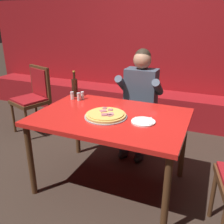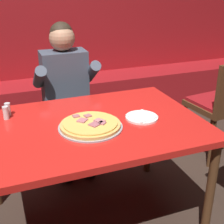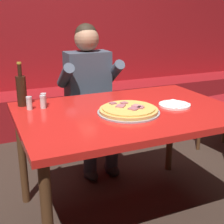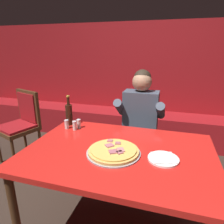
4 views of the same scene
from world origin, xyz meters
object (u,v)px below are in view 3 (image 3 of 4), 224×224
object	(u,v)px
diner_seated_blue_shirt	(91,92)
shaker_red_pepper_flakes	(43,102)
pizza	(129,110)
main_dining_table	(127,121)
shaker_black_pepper	(44,100)
shaker_parmesan	(29,104)
plate_white_paper	(174,105)
beer_bottle	(21,90)

from	to	relation	value
diner_seated_blue_shirt	shaker_red_pepper_flakes	bearing A→B (deg)	-134.94
shaker_red_pepper_flakes	pizza	bearing A→B (deg)	-33.97
pizza	shaker_red_pepper_flakes	world-z (taller)	shaker_red_pepper_flakes
main_dining_table	pizza	bearing A→B (deg)	-111.18
pizza	shaker_red_pepper_flakes	xyz separation A→B (m)	(-0.47, 0.31, 0.02)
diner_seated_blue_shirt	shaker_black_pepper	bearing A→B (deg)	-137.22
shaker_red_pepper_flakes	shaker_parmesan	xyz separation A→B (m)	(-0.09, 0.01, 0.00)
main_dining_table	diner_seated_blue_shirt	distance (m)	0.77
main_dining_table	shaker_black_pepper	world-z (taller)	shaker_black_pepper
shaker_black_pepper	diner_seated_blue_shirt	world-z (taller)	diner_seated_blue_shirt
plate_white_paper	shaker_parmesan	xyz separation A→B (m)	(-0.90, 0.31, 0.03)
shaker_red_pepper_flakes	shaker_parmesan	size ratio (longest dim) A/B	1.00
diner_seated_blue_shirt	shaker_parmesan	bearing A→B (deg)	-139.72
shaker_parmesan	diner_seated_blue_shirt	world-z (taller)	diner_seated_blue_shirt
beer_bottle	diner_seated_blue_shirt	bearing A→B (deg)	32.64
shaker_red_pepper_flakes	plate_white_paper	bearing A→B (deg)	-20.30
pizza	shaker_red_pepper_flakes	distance (m)	0.56
main_dining_table	plate_white_paper	world-z (taller)	plate_white_paper
diner_seated_blue_shirt	beer_bottle	bearing A→B (deg)	-147.36
main_dining_table	shaker_red_pepper_flakes	world-z (taller)	shaker_red_pepper_flakes
shaker_red_pepper_flakes	diner_seated_blue_shirt	world-z (taller)	diner_seated_blue_shirt
shaker_red_pepper_flakes	diner_seated_blue_shirt	size ratio (longest dim) A/B	0.07
shaker_parmesan	plate_white_paper	bearing A→B (deg)	-18.86
pizza	plate_white_paper	size ratio (longest dim) A/B	1.86
main_dining_table	pizza	size ratio (longest dim) A/B	3.56
shaker_red_pepper_flakes	beer_bottle	bearing A→B (deg)	135.01
shaker_black_pepper	shaker_red_pepper_flakes	distance (m)	0.06
pizza	diner_seated_blue_shirt	distance (m)	0.84
pizza	shaker_black_pepper	xyz separation A→B (m)	(-0.45, 0.37, 0.02)
pizza	shaker_black_pepper	bearing A→B (deg)	140.71
main_dining_table	beer_bottle	world-z (taller)	beer_bottle
shaker_parmesan	shaker_black_pepper	bearing A→B (deg)	24.93
main_dining_table	pizza	distance (m)	0.11
shaker_black_pepper	shaker_parmesan	distance (m)	0.11
shaker_black_pepper	diner_seated_blue_shirt	size ratio (longest dim) A/B	0.07
beer_bottle	plate_white_paper	bearing A→B (deg)	-24.10
beer_bottle	diner_seated_blue_shirt	distance (m)	0.77
pizza	beer_bottle	xyz separation A→B (m)	(-0.58, 0.43, 0.09)
shaker_parmesan	diner_seated_blue_shirt	bearing A→B (deg)	40.28
pizza	diner_seated_blue_shirt	bearing A→B (deg)	86.41
main_dining_table	shaker_parmesan	xyz separation A→B (m)	(-0.57, 0.26, 0.11)
shaker_black_pepper	shaker_red_pepper_flakes	xyz separation A→B (m)	(-0.02, -0.05, 0.00)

